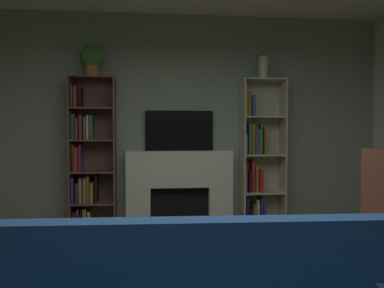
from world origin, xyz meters
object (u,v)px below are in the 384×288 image
at_px(bookshelf_left, 88,161).
at_px(coffee_table, 184,282).
at_px(fireplace, 180,189).
at_px(bookshelf_right, 257,162).
at_px(vase_with_flowers, 263,67).
at_px(potted_plant, 92,59).
at_px(tv, 179,131).

distance_m(bookshelf_left, coffee_table, 2.93).
xyz_separation_m(fireplace, bookshelf_left, (-1.18, -0.01, 0.39)).
xyz_separation_m(bookshelf_right, vase_with_flowers, (0.06, -0.04, 1.27)).
height_order(potted_plant, coffee_table, potted_plant).
bearing_deg(bookshelf_left, bookshelf_right, 0.00).
xyz_separation_m(tv, vase_with_flowers, (1.12, -0.12, 0.85)).
bearing_deg(coffee_table, tv, 86.56).
relative_size(bookshelf_left, vase_with_flowers, 4.53).
bearing_deg(fireplace, bookshelf_right, -0.39).
bearing_deg(coffee_table, fireplace, 86.46).
relative_size(fireplace, coffee_table, 2.07).
xyz_separation_m(bookshelf_left, vase_with_flowers, (2.30, -0.04, 1.24)).
xyz_separation_m(potted_plant, coffee_table, (0.95, -2.65, -1.87)).
height_order(fireplace, bookshelf_left, bookshelf_left).
height_order(bookshelf_left, coffee_table, bookshelf_left).
distance_m(tv, vase_with_flowers, 1.41).
distance_m(fireplace, tv, 0.78).
distance_m(potted_plant, coffee_table, 3.38).
distance_m(bookshelf_right, coffee_table, 3.00).
bearing_deg(bookshelf_right, coffee_table, -114.48).
bearing_deg(potted_plant, coffee_table, -70.23).
height_order(fireplace, potted_plant, potted_plant).
distance_m(tv, coffee_table, 2.93).
xyz_separation_m(bookshelf_left, coffee_table, (1.02, -2.68, -0.56)).
height_order(tv, vase_with_flowers, vase_with_flowers).
xyz_separation_m(fireplace, coffee_table, (-0.17, -2.69, -0.18)).
bearing_deg(bookshelf_left, tv, 4.09).
relative_size(bookshelf_left, coffee_table, 2.78).
distance_m(bookshelf_left, potted_plant, 1.31).
xyz_separation_m(tv, bookshelf_right, (1.06, -0.08, -0.42)).
xyz_separation_m(fireplace, tv, (0.00, 0.08, 0.78)).
bearing_deg(tv, vase_with_flowers, -6.14).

